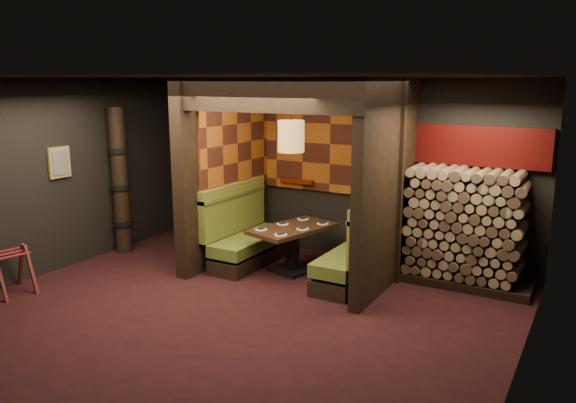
# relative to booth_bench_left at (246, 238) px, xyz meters

# --- Properties ---
(floor) EXTENTS (6.50, 5.50, 0.02)m
(floor) POSITION_rel_booth_bench_left_xyz_m (0.96, -1.65, -0.41)
(floor) COLOR black
(floor) RESTS_ON ground
(ceiling) EXTENTS (6.50, 5.50, 0.02)m
(ceiling) POSITION_rel_booth_bench_left_xyz_m (0.96, -1.65, 2.46)
(ceiling) COLOR black
(ceiling) RESTS_ON ground
(wall_back) EXTENTS (6.50, 0.02, 2.85)m
(wall_back) POSITION_rel_booth_bench_left_xyz_m (0.96, 1.11, 1.02)
(wall_back) COLOR black
(wall_back) RESTS_ON ground
(wall_front) EXTENTS (6.50, 0.02, 2.85)m
(wall_front) POSITION_rel_booth_bench_left_xyz_m (0.96, -4.41, 1.02)
(wall_front) COLOR black
(wall_front) RESTS_ON ground
(wall_left) EXTENTS (0.02, 5.50, 2.85)m
(wall_left) POSITION_rel_booth_bench_left_xyz_m (-2.30, -1.65, 1.02)
(wall_left) COLOR black
(wall_left) RESTS_ON ground
(wall_right) EXTENTS (0.02, 5.50, 2.85)m
(wall_right) POSITION_rel_booth_bench_left_xyz_m (4.22, -1.65, 1.02)
(wall_right) COLOR black
(wall_right) RESTS_ON ground
(partition_left) EXTENTS (0.20, 2.20, 2.85)m
(partition_left) POSITION_rel_booth_bench_left_xyz_m (-0.39, -0.00, 1.02)
(partition_left) COLOR black
(partition_left) RESTS_ON floor
(partition_right) EXTENTS (0.15, 2.10, 2.85)m
(partition_right) POSITION_rel_booth_bench_left_xyz_m (2.26, 0.05, 1.02)
(partition_right) COLOR black
(partition_right) RESTS_ON floor
(header_beam) EXTENTS (2.85, 0.18, 0.44)m
(header_beam) POSITION_rel_booth_bench_left_xyz_m (0.94, -0.95, 2.23)
(header_beam) COLOR black
(header_beam) RESTS_ON partition_left
(tapa_back_panel) EXTENTS (2.40, 0.06, 1.55)m
(tapa_back_panel) POSITION_rel_booth_bench_left_xyz_m (0.94, 1.06, 1.42)
(tapa_back_panel) COLOR #8E4411
(tapa_back_panel) RESTS_ON wall_back
(tapa_side_panel) EXTENTS (0.04, 1.85, 1.45)m
(tapa_side_panel) POSITION_rel_booth_bench_left_xyz_m (-0.27, 0.17, 1.45)
(tapa_side_panel) COLOR #8E4411
(tapa_side_panel) RESTS_ON partition_left
(lacquer_shelf) EXTENTS (0.60, 0.12, 0.07)m
(lacquer_shelf) POSITION_rel_booth_bench_left_xyz_m (0.36, 1.00, 0.78)
(lacquer_shelf) COLOR #561403
(lacquer_shelf) RESTS_ON wall_back
(booth_bench_left) EXTENTS (0.68, 1.60, 1.14)m
(booth_bench_left) POSITION_rel_booth_bench_left_xyz_m (0.00, 0.00, 0.00)
(booth_bench_left) COLOR black
(booth_bench_left) RESTS_ON floor
(booth_bench_right) EXTENTS (0.68, 1.60, 1.14)m
(booth_bench_right) POSITION_rel_booth_bench_left_xyz_m (1.89, 0.00, 0.00)
(booth_bench_right) COLOR black
(booth_bench_right) RESTS_ON floor
(dining_table) EXTENTS (1.01, 1.44, 0.69)m
(dining_table) POSITION_rel_booth_bench_left_xyz_m (0.84, 0.00, 0.05)
(dining_table) COLOR black
(dining_table) RESTS_ON floor
(place_settings) EXTENTS (0.80, 1.15, 0.03)m
(place_settings) POSITION_rel_booth_bench_left_xyz_m (0.84, 0.00, 0.30)
(place_settings) COLOR white
(place_settings) RESTS_ON dining_table
(pendant_lamp) EXTENTS (0.38, 0.38, 1.05)m
(pendant_lamp) POSITION_rel_booth_bench_left_xyz_m (0.84, -0.05, 1.63)
(pendant_lamp) COLOR #A5753C
(pendant_lamp) RESTS_ON ceiling
(framed_picture) EXTENTS (0.05, 0.36, 0.46)m
(framed_picture) POSITION_rel_booth_bench_left_xyz_m (-2.25, -1.55, 1.22)
(framed_picture) COLOR olive
(framed_picture) RESTS_ON wall_left
(luggage_rack) EXTENTS (0.70, 0.56, 0.68)m
(luggage_rack) POSITION_rel_booth_bench_left_xyz_m (-2.01, -2.65, -0.06)
(luggage_rack) COLOR #481714
(luggage_rack) RESTS_ON floor
(totem_column) EXTENTS (0.31, 0.31, 2.40)m
(totem_column) POSITION_rel_booth_bench_left_xyz_m (-2.09, -0.55, 0.79)
(totem_column) COLOR black
(totem_column) RESTS_ON floor
(firewood_stack) EXTENTS (1.73, 0.70, 1.64)m
(firewood_stack) POSITION_rel_booth_bench_left_xyz_m (3.25, 0.70, 0.42)
(firewood_stack) COLOR black
(firewood_stack) RESTS_ON floor
(mosaic_header) EXTENTS (1.83, 0.10, 0.56)m
(mosaic_header) POSITION_rel_booth_bench_left_xyz_m (3.25, 1.03, 1.52)
(mosaic_header) COLOR maroon
(mosaic_header) RESTS_ON wall_back
(bay_front_post) EXTENTS (0.08, 0.08, 2.85)m
(bay_front_post) POSITION_rel_booth_bench_left_xyz_m (2.35, 0.31, 1.02)
(bay_front_post) COLOR black
(bay_front_post) RESTS_ON floor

